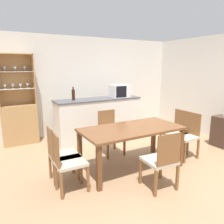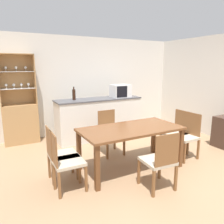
# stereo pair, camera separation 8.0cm
# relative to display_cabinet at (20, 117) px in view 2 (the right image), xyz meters

# --- Properties ---
(ground_plane) EXTENTS (18.00, 18.00, 0.00)m
(ground_plane) POSITION_rel_display_cabinet_xyz_m (1.86, -2.44, -0.62)
(ground_plane) COLOR #A37F5B
(wall_back) EXTENTS (6.80, 0.06, 2.55)m
(wall_back) POSITION_rel_display_cabinet_xyz_m (1.86, 0.19, 0.66)
(wall_back) COLOR silver
(wall_back) RESTS_ON ground_plane
(kitchen_counter) EXTENTS (2.16, 0.60, 1.01)m
(kitchen_counter) POSITION_rel_display_cabinet_xyz_m (1.78, -0.53, -0.11)
(kitchen_counter) COLOR silver
(kitchen_counter) RESTS_ON ground_plane
(display_cabinet) EXTENTS (0.77, 0.34, 2.07)m
(display_cabinet) POSITION_rel_display_cabinet_xyz_m (0.00, 0.00, 0.00)
(display_cabinet) COLOR tan
(display_cabinet) RESTS_ON ground_plane
(dining_table) EXTENTS (1.77, 0.88, 0.75)m
(dining_table) POSITION_rel_display_cabinet_xyz_m (1.55, -2.34, 0.04)
(dining_table) COLOR brown
(dining_table) RESTS_ON ground_plane
(dining_chair_head_far) EXTENTS (0.44, 0.44, 0.90)m
(dining_chair_head_far) POSITION_rel_display_cabinet_xyz_m (1.55, -1.56, -0.17)
(dining_chair_head_far) COLOR #C1B299
(dining_chair_head_far) RESTS_ON ground_plane
(dining_chair_side_left_near) EXTENTS (0.44, 0.44, 0.90)m
(dining_chair_side_left_near) POSITION_rel_display_cabinet_xyz_m (0.33, -2.47, -0.17)
(dining_chair_side_left_near) COLOR #C1B299
(dining_chair_side_left_near) RESTS_ON ground_plane
(dining_chair_head_near) EXTENTS (0.46, 0.46, 0.90)m
(dining_chair_head_near) POSITION_rel_display_cabinet_xyz_m (1.55, -3.11, -0.17)
(dining_chair_head_near) COLOR #C1B299
(dining_chair_head_near) RESTS_ON ground_plane
(dining_chair_side_right_near) EXTENTS (0.45, 0.45, 0.90)m
(dining_chair_side_right_near) POSITION_rel_display_cabinet_xyz_m (2.77, -2.47, -0.17)
(dining_chair_side_right_near) COLOR #C1B299
(dining_chair_side_right_near) RESTS_ON ground_plane
(dining_chair_side_right_far) EXTENTS (0.44, 0.44, 0.90)m
(dining_chair_side_right_far) POSITION_rel_display_cabinet_xyz_m (2.77, -2.20, -0.17)
(dining_chair_side_right_far) COLOR #C1B299
(dining_chair_side_right_far) RESTS_ON ground_plane
(dining_chair_side_left_far) EXTENTS (0.44, 0.44, 0.90)m
(dining_chair_side_left_far) POSITION_rel_display_cabinet_xyz_m (0.33, -2.20, -0.17)
(dining_chair_side_left_far) COLOR #C1B299
(dining_chair_side_left_far) RESTS_ON ground_plane
(microwave) EXTENTS (0.46, 0.38, 0.32)m
(microwave) POSITION_rel_display_cabinet_xyz_m (2.39, -0.56, 0.55)
(microwave) COLOR silver
(microwave) RESTS_ON kitchen_counter
(wine_bottle) EXTENTS (0.08, 0.08, 0.31)m
(wine_bottle) POSITION_rel_display_cabinet_xyz_m (1.17, -0.45, 0.52)
(wine_bottle) COLOR black
(wine_bottle) RESTS_ON kitchen_counter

